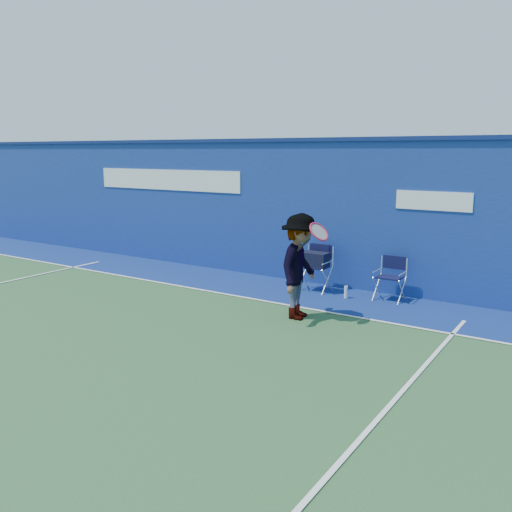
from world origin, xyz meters
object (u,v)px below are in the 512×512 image
Objects in this scene: directors_chair_right at (389,287)px; tennis_player at (300,266)px; water_bottle at (346,292)px; directors_chair_left at (315,272)px.

tennis_player reaches higher than directors_chair_right.
tennis_player is (-0.17, -1.58, 0.78)m from water_bottle.
directors_chair_left is 3.83× the size of water_bottle.
directors_chair_left is 1.13× the size of directors_chair_right.
directors_chair_right is at bearing 64.40° from tennis_player.
tennis_player is at bearing -115.60° from directors_chair_right.
directors_chair_right is 0.83m from water_bottle.
tennis_player is at bearing -96.08° from water_bottle.
water_bottle is (-0.75, -0.33, -0.14)m from directors_chair_right.
directors_chair_right is (1.51, 0.14, -0.14)m from directors_chair_left.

